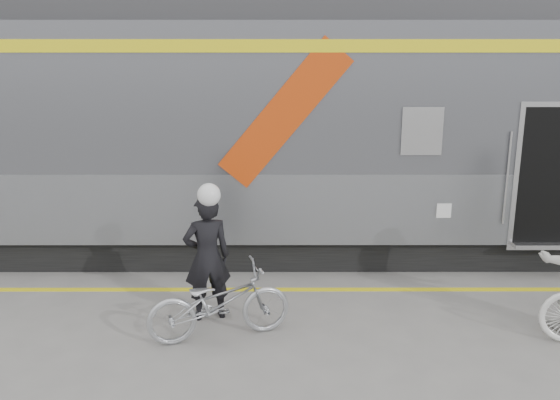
{
  "coord_description": "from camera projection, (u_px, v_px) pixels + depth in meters",
  "views": [
    {
      "loc": [
        -0.44,
        -5.88,
        3.45
      ],
      "look_at": [
        -0.43,
        1.6,
        1.5
      ],
      "focal_mm": 38.0,
      "sensor_mm": 36.0,
      "label": 1
    }
  ],
  "objects": [
    {
      "name": "ground",
      "position": [
        319.0,
        367.0,
        6.56
      ],
      "size": [
        90.0,
        90.0,
        0.0
      ],
      "primitive_type": "plane",
      "color": "slate",
      "rests_on": "ground"
    },
    {
      "name": "bicycle_left",
      "position": [
        219.0,
        303.0,
        7.12
      ],
      "size": [
        1.84,
        1.09,
        0.91
      ],
      "primitive_type": "imported",
      "rotation": [
        0.0,
        0.0,
        1.87
      ],
      "color": "#ACAFB4",
      "rests_on": "ground"
    },
    {
      "name": "helmet_man",
      "position": [
        205.0,
        183.0,
        7.32
      ],
      "size": [
        0.29,
        0.29,
        0.29
      ],
      "primitive_type": "sphere",
      "color": "white",
      "rests_on": "man"
    },
    {
      "name": "train",
      "position": [
        390.0,
        130.0,
        10.1
      ],
      "size": [
        24.0,
        3.17,
        4.1
      ],
      "color": "black",
      "rests_on": "ground"
    },
    {
      "name": "man",
      "position": [
        207.0,
        258.0,
        7.56
      ],
      "size": [
        0.7,
        0.56,
        1.66
      ],
      "primitive_type": "imported",
      "rotation": [
        0.0,
        0.0,
        3.44
      ],
      "color": "black",
      "rests_on": "ground"
    },
    {
      "name": "safety_strip",
      "position": [
        310.0,
        290.0,
        8.64
      ],
      "size": [
        24.0,
        0.12,
        0.01
      ],
      "primitive_type": "cube",
      "color": "yellow",
      "rests_on": "ground"
    }
  ]
}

